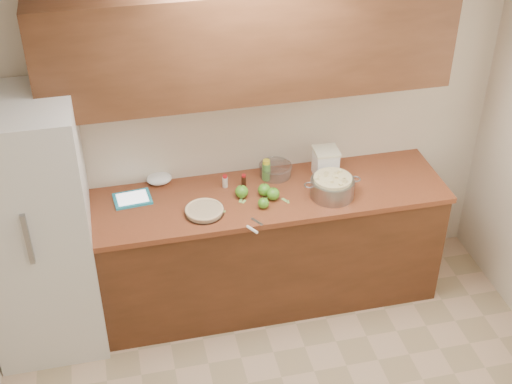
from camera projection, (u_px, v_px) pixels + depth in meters
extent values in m
plane|color=silver|center=(341.00, 46.00, 2.68)|extent=(3.60, 3.60, 0.00)
plane|color=beige|center=(244.00, 123.00, 4.86)|extent=(3.60, 0.00, 3.60)
cube|color=#552C18|center=(255.00, 250.00, 5.09)|extent=(2.60, 0.65, 0.88)
cube|color=#9A4A2A|center=(255.00, 198.00, 4.82)|extent=(2.64, 0.68, 0.04)
cube|color=#59301B|center=(249.00, 43.00, 4.35)|extent=(2.60, 0.34, 0.70)
cube|color=silver|center=(35.00, 230.00, 4.53)|extent=(0.70, 0.70, 1.80)
cylinder|color=silver|center=(204.00, 211.00, 4.63)|extent=(0.26, 0.26, 0.04)
cylinder|color=#D3AE85|center=(204.00, 211.00, 4.63)|extent=(0.23, 0.23, 0.03)
torus|color=#D3AE85|center=(204.00, 209.00, 4.62)|extent=(0.25, 0.25, 0.02)
cylinder|color=gray|center=(332.00, 188.00, 4.77)|extent=(0.30, 0.30, 0.13)
torus|color=gray|center=(309.00, 185.00, 4.72)|extent=(0.07, 0.07, 0.01)
torus|color=gray|center=(356.00, 179.00, 4.78)|extent=(0.07, 0.07, 0.01)
cylinder|color=beige|center=(332.00, 186.00, 4.76)|extent=(0.26, 0.26, 0.14)
cube|color=white|center=(325.00, 164.00, 4.96)|extent=(0.16, 0.16, 0.19)
cube|color=beige|center=(326.00, 151.00, 4.91)|extent=(0.17, 0.17, 0.02)
cube|color=teal|center=(132.00, 199.00, 4.76)|extent=(0.26, 0.21, 0.02)
cube|color=white|center=(132.00, 198.00, 4.76)|extent=(0.21, 0.17, 0.00)
cube|color=gray|center=(257.00, 222.00, 4.57)|extent=(0.07, 0.10, 0.00)
cylinder|color=white|center=(252.00, 229.00, 4.49)|extent=(0.06, 0.09, 0.02)
cylinder|color=#4C8C38|center=(266.00, 171.00, 4.94)|extent=(0.06, 0.06, 0.13)
cylinder|color=yellow|center=(266.00, 162.00, 4.90)|extent=(0.05, 0.05, 0.03)
cylinder|color=beige|center=(225.00, 182.00, 4.88)|extent=(0.04, 0.04, 0.08)
cylinder|color=red|center=(225.00, 177.00, 4.85)|extent=(0.03, 0.03, 0.02)
cylinder|color=black|center=(244.00, 181.00, 4.88)|extent=(0.03, 0.03, 0.08)
cylinder|color=red|center=(244.00, 176.00, 4.86)|extent=(0.03, 0.03, 0.02)
cylinder|color=silver|center=(275.00, 170.00, 4.99)|extent=(0.22, 0.22, 0.08)
torus|color=silver|center=(275.00, 165.00, 4.97)|extent=(0.24, 0.24, 0.01)
ellipsoid|color=white|center=(159.00, 178.00, 4.92)|extent=(0.20, 0.17, 0.07)
sphere|color=#489021|center=(242.00, 192.00, 4.77)|extent=(0.09, 0.09, 0.09)
cylinder|color=#3F2D19|center=(242.00, 185.00, 4.74)|extent=(0.01, 0.01, 0.01)
sphere|color=#489021|center=(264.00, 190.00, 4.79)|extent=(0.09, 0.09, 0.09)
cylinder|color=#3F2D19|center=(264.00, 184.00, 4.76)|extent=(0.01, 0.01, 0.01)
sphere|color=#489021|center=(263.00, 203.00, 4.67)|extent=(0.07, 0.07, 0.07)
cylinder|color=#3F2D19|center=(263.00, 198.00, 4.65)|extent=(0.01, 0.01, 0.01)
sphere|color=#489021|center=(273.00, 194.00, 4.75)|extent=(0.09, 0.09, 0.09)
cylinder|color=#3F2D19|center=(273.00, 188.00, 4.72)|extent=(0.01, 0.01, 0.01)
cube|color=#93C961|center=(244.00, 202.00, 4.75)|extent=(0.04, 0.04, 0.00)
cube|color=#93C961|center=(222.00, 211.00, 4.66)|extent=(0.05, 0.04, 0.00)
cube|color=#93C961|center=(285.00, 200.00, 4.76)|extent=(0.04, 0.06, 0.00)
cube|color=#93C961|center=(267.00, 198.00, 4.78)|extent=(0.03, 0.03, 0.00)
cube|color=#93C961|center=(241.00, 201.00, 4.76)|extent=(0.04, 0.05, 0.00)
cube|color=#93C961|center=(288.00, 202.00, 4.75)|extent=(0.02, 0.04, 0.00)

